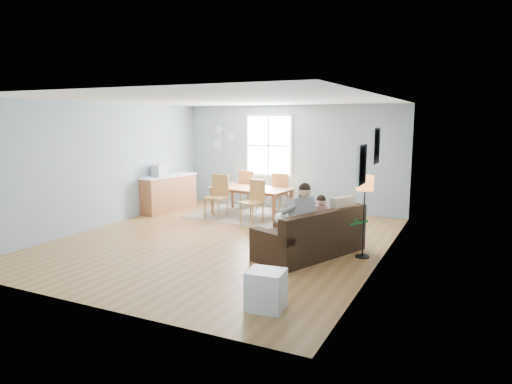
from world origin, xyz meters
The scene contains 22 objects.
room centered at (0.00, 0.00, 2.42)m, with size 8.40×9.40×3.90m.
window centered at (-0.60, 3.46, 1.65)m, with size 1.32×0.08×1.62m.
pictures centered at (2.97, -1.05, 1.85)m, with size 0.05×1.34×0.74m.
wall_plates centered at (-2.00, 3.47, 1.83)m, with size 0.67×0.02×0.66m.
sofa centered at (1.88, -0.20, 0.29)m, with size 1.59×2.22×0.83m.
green_throw centered at (2.07, 0.45, 0.53)m, with size 0.93×0.76×0.04m, color #135621.
beige_pillow centered at (2.28, 0.21, 0.75)m, with size 0.14×0.49×0.49m, color tan.
father centered at (1.65, -0.42, 0.70)m, with size 0.97×0.75×1.32m.
nursing_pillow centered at (1.50, -0.36, 0.64)m, with size 0.51×0.51×0.14m, color silver.
infant centered at (1.51, -0.33, 0.71)m, with size 0.15×0.35×0.13m.
toddler centered at (1.88, 0.00, 0.70)m, with size 0.57×0.46×0.85m.
floor_lamp centered at (2.69, 0.07, 1.17)m, with size 0.28×0.28×1.41m.
storage_cube centered at (2.08, -2.62, 0.25)m, with size 0.49×0.45×0.50m.
rug centered at (-0.57, 2.34, 0.01)m, with size 2.76×2.10×0.01m, color gray.
dining_table centered at (-0.57, 2.34, 0.34)m, with size 1.94×1.08×0.68m, color brown.
chair_sw centered at (-1.14, 1.71, 0.60)m, with size 0.47×0.47×1.04m.
chair_se centered at (-0.13, 1.61, 0.57)m, with size 0.54×0.54×0.99m.
chair_nw centered at (-1.00, 3.06, 0.58)m, with size 0.48×0.48×1.01m.
chair_ne centered at (-0.01, 2.97, 0.58)m, with size 0.47×0.47×1.01m.
counter centered at (-2.70, 1.88, 0.47)m, with size 0.71×1.71×0.93m.
monitor centered at (-2.73, 1.57, 1.07)m, with size 0.37×0.36×0.29m.
baby_swing centered at (-0.26, 3.10, 0.37)m, with size 0.83×0.84×0.81m.
Camera 1 is at (4.32, -7.52, 2.35)m, focal length 32.00 mm.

